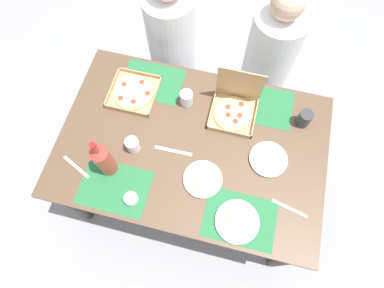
# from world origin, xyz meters

# --- Properties ---
(ground_plane) EXTENTS (6.00, 6.00, 0.00)m
(ground_plane) POSITION_xyz_m (0.00, 0.00, 0.00)
(ground_plane) COLOR gray
(dining_table) EXTENTS (1.47, 0.97, 0.74)m
(dining_table) POSITION_xyz_m (0.00, 0.00, 0.63)
(dining_table) COLOR #3F3328
(dining_table) RESTS_ON ground_plane
(placemat_near_left) EXTENTS (0.36, 0.26, 0.00)m
(placemat_near_left) POSITION_xyz_m (-0.33, -0.34, 0.74)
(placemat_near_left) COLOR #236638
(placemat_near_left) RESTS_ON dining_table
(placemat_near_right) EXTENTS (0.36, 0.26, 0.00)m
(placemat_near_right) POSITION_xyz_m (0.33, -0.34, 0.74)
(placemat_near_right) COLOR #236638
(placemat_near_right) RESTS_ON dining_table
(placemat_far_left) EXTENTS (0.36, 0.26, 0.00)m
(placemat_far_left) POSITION_xyz_m (-0.33, 0.34, 0.74)
(placemat_far_left) COLOR #236638
(placemat_far_left) RESTS_ON dining_table
(placemat_far_right) EXTENTS (0.36, 0.26, 0.00)m
(placemat_far_right) POSITION_xyz_m (0.33, 0.34, 0.74)
(placemat_far_right) COLOR #236638
(placemat_far_right) RESTS_ON dining_table
(pizza_box_center) EXTENTS (0.25, 0.26, 0.29)m
(pizza_box_center) POSITION_xyz_m (0.18, 0.26, 0.78)
(pizza_box_center) COLOR tan
(pizza_box_center) RESTS_ON dining_table
(pizza_box_corner_right) EXTENTS (0.27, 0.27, 0.04)m
(pizza_box_corner_right) POSITION_xyz_m (-0.41, 0.23, 0.75)
(pizza_box_corner_right) COLOR tan
(pizza_box_corner_right) RESTS_ON dining_table
(plate_middle) EXTENTS (0.21, 0.21, 0.03)m
(plate_middle) POSITION_xyz_m (0.10, -0.19, 0.75)
(plate_middle) COLOR white
(plate_middle) RESTS_ON dining_table
(plate_far_left) EXTENTS (0.21, 0.21, 0.02)m
(plate_far_left) POSITION_xyz_m (0.42, 0.01, 0.75)
(plate_far_left) COLOR white
(plate_far_left) RESTS_ON dining_table
(plate_far_right) EXTENTS (0.22, 0.22, 0.03)m
(plate_far_right) POSITION_xyz_m (0.32, -0.35, 0.75)
(plate_far_right) COLOR white
(plate_far_right) RESTS_ON dining_table
(soda_bottle) EXTENTS (0.09, 0.09, 0.32)m
(soda_bottle) POSITION_xyz_m (-0.39, -0.24, 0.87)
(soda_bottle) COLOR #B2382D
(soda_bottle) RESTS_ON dining_table
(cup_dark) EXTENTS (0.07, 0.07, 0.10)m
(cup_dark) POSITION_xyz_m (-0.09, 0.25, 0.79)
(cup_dark) COLOR silver
(cup_dark) RESTS_ON dining_table
(cup_red) EXTENTS (0.07, 0.07, 0.10)m
(cup_red) POSITION_xyz_m (0.57, 0.28, 0.79)
(cup_red) COLOR #333338
(cup_red) RESTS_ON dining_table
(cup_clear_right) EXTENTS (0.07, 0.07, 0.09)m
(cup_clear_right) POSITION_xyz_m (-0.30, -0.10, 0.78)
(cup_clear_right) COLOR silver
(cup_clear_right) RESTS_ON dining_table
(condiment_bowl) EXTENTS (0.07, 0.07, 0.04)m
(condiment_bowl) POSITION_xyz_m (-0.22, -0.38, 0.76)
(condiment_bowl) COLOR white
(condiment_bowl) RESTS_ON dining_table
(fork_by_far_right) EXTENTS (0.19, 0.06, 0.00)m
(fork_by_far_right) POSITION_xyz_m (0.57, -0.22, 0.74)
(fork_by_far_right) COLOR #B7B7BC
(fork_by_far_right) RESTS_ON dining_table
(knife_by_near_left) EXTENTS (0.21, 0.02, 0.00)m
(knife_by_near_left) POSITION_xyz_m (-0.09, -0.07, 0.74)
(knife_by_near_left) COLOR #B7B7BC
(knife_by_near_left) RESTS_ON dining_table
(fork_by_far_left) EXTENTS (0.18, 0.09, 0.00)m
(fork_by_far_left) POSITION_xyz_m (-0.57, -0.28, 0.74)
(fork_by_far_left) COLOR #B7B7BC
(fork_by_far_left) RESTS_ON dining_table
(diner_left_seat) EXTENTS (0.32, 0.32, 1.19)m
(diner_left_seat) POSITION_xyz_m (-0.33, 0.75, 0.54)
(diner_left_seat) COLOR white
(diner_left_seat) RESTS_ON ground_plane
(diner_right_seat) EXTENTS (0.32, 0.32, 1.21)m
(diner_right_seat) POSITION_xyz_m (0.33, 0.75, 0.54)
(diner_right_seat) COLOR white
(diner_right_seat) RESTS_ON ground_plane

